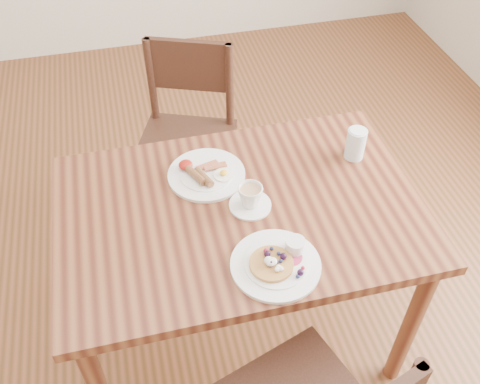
{
  "coord_description": "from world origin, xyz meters",
  "views": [
    {
      "loc": [
        -0.29,
        -1.18,
        2.02
      ],
      "look_at": [
        0.0,
        0.0,
        0.82
      ],
      "focal_mm": 40.0,
      "sensor_mm": 36.0,
      "label": 1
    }
  ],
  "objects_px": {
    "chair_far": "(187,132)",
    "breakfast_plate": "(205,174)",
    "dining_table": "(240,227)",
    "teacup_saucer": "(250,198)",
    "water_glass": "(356,144)",
    "pancake_plate": "(277,262)"
  },
  "relations": [
    {
      "from": "pancake_plate",
      "to": "breakfast_plate",
      "type": "height_order",
      "value": "pancake_plate"
    },
    {
      "from": "pancake_plate",
      "to": "water_glass",
      "type": "xyz_separation_m",
      "value": [
        0.41,
        0.41,
        0.04
      ]
    },
    {
      "from": "teacup_saucer",
      "to": "water_glass",
      "type": "relative_size",
      "value": 1.2
    },
    {
      "from": "breakfast_plate",
      "to": "pancake_plate",
      "type": "bearing_deg",
      "value": -73.1
    },
    {
      "from": "breakfast_plate",
      "to": "water_glass",
      "type": "distance_m",
      "value": 0.54
    },
    {
      "from": "dining_table",
      "to": "pancake_plate",
      "type": "relative_size",
      "value": 4.44
    },
    {
      "from": "chair_far",
      "to": "pancake_plate",
      "type": "height_order",
      "value": "chair_far"
    },
    {
      "from": "chair_far",
      "to": "teacup_saucer",
      "type": "xyz_separation_m",
      "value": [
        0.1,
        -0.76,
        0.29
      ]
    },
    {
      "from": "breakfast_plate",
      "to": "water_glass",
      "type": "height_order",
      "value": "water_glass"
    },
    {
      "from": "chair_far",
      "to": "teacup_saucer",
      "type": "relative_size",
      "value": 6.29
    },
    {
      "from": "chair_far",
      "to": "breakfast_plate",
      "type": "distance_m",
      "value": 0.64
    },
    {
      "from": "breakfast_plate",
      "to": "teacup_saucer",
      "type": "xyz_separation_m",
      "value": [
        0.12,
        -0.18,
        0.03
      ]
    },
    {
      "from": "breakfast_plate",
      "to": "teacup_saucer",
      "type": "relative_size",
      "value": 1.93
    },
    {
      "from": "dining_table",
      "to": "teacup_saucer",
      "type": "xyz_separation_m",
      "value": [
        0.03,
        -0.0,
        0.14
      ]
    },
    {
      "from": "breakfast_plate",
      "to": "water_glass",
      "type": "relative_size",
      "value": 2.32
    },
    {
      "from": "teacup_saucer",
      "to": "water_glass",
      "type": "xyz_separation_m",
      "value": [
        0.43,
        0.15,
        0.02
      ]
    },
    {
      "from": "dining_table",
      "to": "pancake_plate",
      "type": "distance_m",
      "value": 0.28
    },
    {
      "from": "water_glass",
      "to": "teacup_saucer",
      "type": "bearing_deg",
      "value": -160.46
    },
    {
      "from": "pancake_plate",
      "to": "dining_table",
      "type": "bearing_deg",
      "value": 100.91
    },
    {
      "from": "dining_table",
      "to": "pancake_plate",
      "type": "xyz_separation_m",
      "value": [
        0.05,
        -0.26,
        0.11
      ]
    },
    {
      "from": "teacup_saucer",
      "to": "water_glass",
      "type": "height_order",
      "value": "water_glass"
    },
    {
      "from": "dining_table",
      "to": "teacup_saucer",
      "type": "distance_m",
      "value": 0.14
    }
  ]
}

